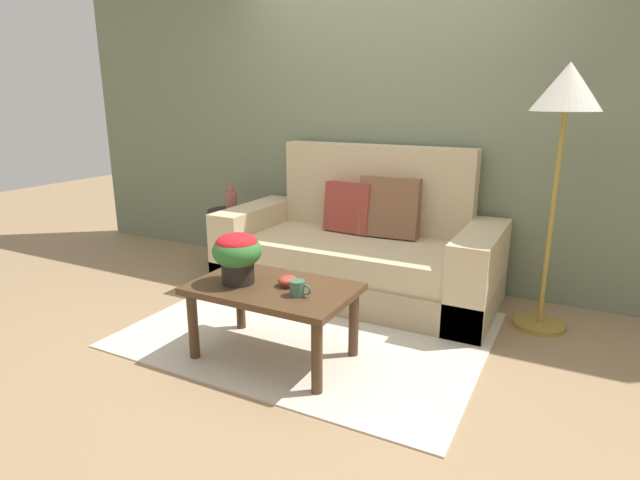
{
  "coord_description": "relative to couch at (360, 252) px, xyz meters",
  "views": [
    {
      "loc": [
        1.5,
        -2.74,
        1.49
      ],
      "look_at": [
        -0.02,
        0.16,
        0.58
      ],
      "focal_mm": 28.93,
      "sensor_mm": 36.0,
      "label": 1
    }
  ],
  "objects": [
    {
      "name": "potted_plant",
      "position": [
        -0.22,
        -1.28,
        0.3
      ],
      "size": [
        0.28,
        0.28,
        0.3
      ],
      "color": "black",
      "rests_on": "coffee_table"
    },
    {
      "name": "coffee_mug",
      "position": [
        0.19,
        -1.29,
        0.16
      ],
      "size": [
        0.13,
        0.09,
        0.09
      ],
      "color": "#3D664C",
      "rests_on": "coffee_table"
    },
    {
      "name": "table_vase",
      "position": [
        -1.24,
        0.03,
        0.29
      ],
      "size": [
        0.1,
        0.1,
        0.22
      ],
      "color": "#934C42",
      "rests_on": "side_table"
    },
    {
      "name": "ground_plane",
      "position": [
        0.01,
        -0.81,
        -0.33
      ],
      "size": [
        14.0,
        14.0,
        0.0
      ],
      "primitive_type": "plane",
      "color": "#997A56"
    },
    {
      "name": "area_rug",
      "position": [
        0.01,
        -0.8,
        -0.33
      ],
      "size": [
        2.21,
        1.71,
        0.01
      ],
      "primitive_type": "cube",
      "color": "beige",
      "rests_on": "ground"
    },
    {
      "name": "wall_back",
      "position": [
        0.01,
        0.5,
        1.12
      ],
      "size": [
        6.4,
        0.12,
        2.89
      ],
      "primitive_type": "cube",
      "color": "slate",
      "rests_on": "ground"
    },
    {
      "name": "couch",
      "position": [
        0.0,
        0.0,
        0.0
      ],
      "size": [
        2.11,
        0.94,
        1.13
      ],
      "color": "tan",
      "rests_on": "ground"
    },
    {
      "name": "coffee_table",
      "position": [
        -0.01,
        -1.23,
        0.05
      ],
      "size": [
        0.93,
        0.58,
        0.45
      ],
      "color": "#442D1B",
      "rests_on": "ground"
    },
    {
      "name": "snack_bowl",
      "position": [
        0.06,
        -1.19,
        0.16
      ],
      "size": [
        0.11,
        0.11,
        0.06
      ],
      "color": "#B2382D",
      "rests_on": "coffee_table"
    },
    {
      "name": "side_table",
      "position": [
        -1.26,
        0.02,
        0.04
      ],
      "size": [
        0.4,
        0.4,
        0.53
      ],
      "color": "black",
      "rests_on": "ground"
    },
    {
      "name": "floor_lamp",
      "position": [
        1.34,
        -0.04,
        1.11
      ],
      "size": [
        0.42,
        0.42,
        1.7
      ],
      "color": "olive",
      "rests_on": "ground"
    }
  ]
}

